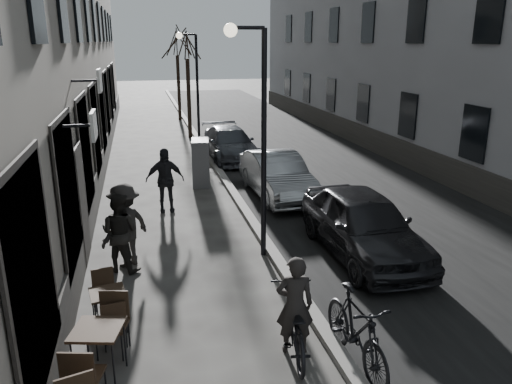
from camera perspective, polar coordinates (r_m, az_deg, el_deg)
name	(u,v)px	position (r m, az deg, el deg)	size (l,w,h in m)	color
road	(293,154)	(21.84, 4.29, 4.32)	(7.30, 60.00, 0.00)	black
kerb	(210,157)	(21.04, -5.26, 3.97)	(0.25, 60.00, 0.12)	gray
streetlamp_near	(256,119)	(10.72, 0.02, 8.39)	(0.90, 0.28, 5.09)	black
streetlamp_far	(193,78)	(22.50, -7.18, 12.75)	(0.90, 0.28, 5.09)	black
tree_near	(187,42)	(25.44, -7.93, 16.58)	(2.40, 2.40, 5.70)	black
tree_far	(177,42)	(31.42, -9.05, 16.57)	(2.40, 2.40, 5.70)	black
bistro_set_b	(99,348)	(7.86, -17.48, -16.64)	(0.87, 1.73, 0.99)	black
bistro_set_c	(109,306)	(9.03, -16.48, -12.43)	(0.66, 1.45, 0.83)	black
utility_cabinet	(201,162)	(17.07, -6.33, 3.38)	(0.57, 1.04, 1.57)	#5B5A5D
bicycle	(294,323)	(8.13, 4.39, -14.68)	(0.66, 1.90, 1.00)	black
cyclist_rider	(295,305)	(7.97, 4.45, -12.74)	(0.59, 0.39, 1.63)	black
pedestrian_near	(120,232)	(10.96, -15.30, -4.48)	(0.84, 0.66, 1.73)	black
pedestrian_mid	(125,226)	(11.13, -14.73, -3.73)	(1.20, 0.69, 1.86)	black
pedestrian_far	(165,180)	(14.49, -10.37, 1.36)	(1.09, 0.45, 1.86)	black
car_near	(363,224)	(11.62, 12.17, -3.59)	(1.78, 4.43, 1.51)	black
car_mid	(277,175)	(15.70, 2.44, 1.92)	(1.46, 4.19, 1.38)	#989CA0
car_far	(230,144)	(20.79, -3.01, 5.53)	(1.82, 4.48, 1.30)	#373A41
moped	(356,331)	(7.87, 11.39, -15.27)	(0.56, 2.00, 1.20)	black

